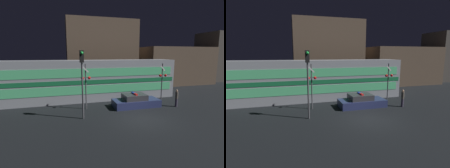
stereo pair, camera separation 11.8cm
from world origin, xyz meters
The scene contains 10 objects.
ground_plane centered at (0.00, 0.00, 0.00)m, with size 120.00×120.00×0.00m, color black.
train centered at (-2.83, 7.32, 2.18)m, with size 18.96×3.14×4.36m.
police_car centered at (0.80, 3.29, 0.50)m, with size 4.45×1.93×1.35m.
pedestrian centered at (4.55, 2.17, 0.86)m, with size 0.28×0.28×1.67m.
crossing_signal_near centered at (4.00, 3.90, 2.45)m, with size 0.87×0.32×4.08m.
crossing_signal_far centered at (-3.88, 3.72, 2.49)m, with size 0.87×0.32×4.15m.
traffic_light_corner centered at (-4.44, 1.39, 3.71)m, with size 0.30×0.46×5.29m.
building_left centered at (0.06, 14.69, 5.02)m, with size 10.43×4.25×10.03m.
building_center centered at (12.86, 14.19, 3.07)m, with size 11.82×5.94×6.15m.
building_right centered at (23.88, 15.83, 4.52)m, with size 7.09×5.94×9.04m.
Camera 2 is at (-5.73, -11.81, 5.00)m, focal length 28.00 mm.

